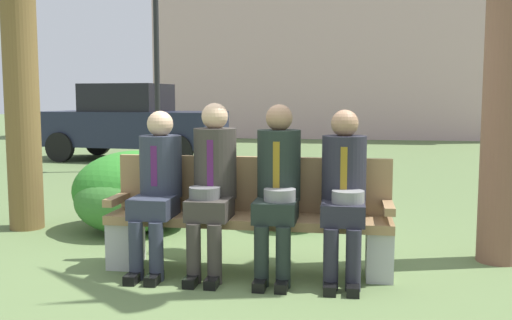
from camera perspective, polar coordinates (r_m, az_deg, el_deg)
The scene contains 12 objects.
ground_plane at distance 4.85m, azimuth -1.64°, elevation -10.35°, with size 80.00×80.00×0.00m, color #5B7242.
park_bench at distance 4.66m, azimuth -0.67°, elevation -5.54°, with size 2.25×0.44×0.90m.
seated_man_leftmost at distance 4.66m, azimuth -9.71°, elevation -2.13°, with size 0.34×0.72×1.28m.
seated_man_centerleft at distance 4.53m, azimuth -4.33°, elevation -1.93°, with size 0.34×0.72×1.34m.
seated_man_centerright at distance 4.44m, azimuth 2.15°, elevation -2.14°, with size 0.34×0.72×1.33m.
seated_man_rightmost at distance 4.41m, azimuth 8.67°, elevation -2.53°, with size 0.34×0.72×1.29m.
shrub_near_bench at distance 6.05m, azimuth -12.61°, elevation -3.94°, with size 1.06×0.98×0.67m, color #37772E.
shrub_mid_lawn at distance 6.20m, azimuth -11.75°, elevation -2.92°, with size 1.32×1.21×0.83m, color #2C7A26.
shrub_far_lawn at distance 6.20m, azimuth 3.38°, elevation -4.11°, with size 0.88×0.80×0.55m, color #1A6F20.
parked_car_near at distance 13.06m, azimuth -12.10°, elevation 3.65°, with size 4.04×2.05×1.68m.
street_lamp at distance 11.08m, azimuth -9.81°, elevation 11.44°, with size 0.24×0.24×3.99m.
building_backdrop at distance 23.92m, azimuth 10.19°, elevation 14.97°, with size 14.78×9.19×10.11m.
Camera 1 is at (0.88, -4.57, 1.38)m, focal length 40.51 mm.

